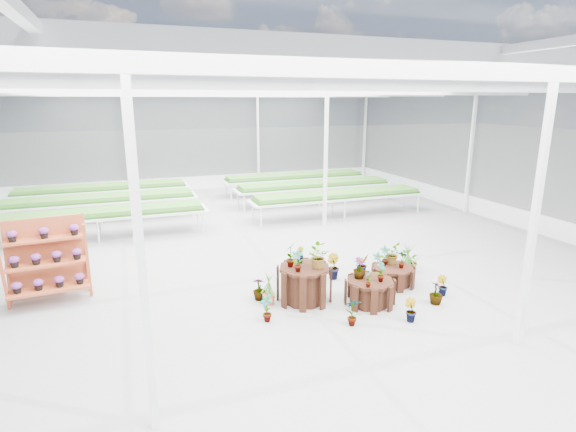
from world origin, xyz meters
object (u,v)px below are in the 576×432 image
object	(u,v)px
plinth_low	(393,276)
shelf_rack	(47,261)
plinth_tall	(304,284)
plinth_mid	(370,292)

from	to	relation	value
plinth_low	shelf_rack	size ratio (longest dim) A/B	0.56
plinth_tall	plinth_mid	bearing A→B (deg)	-26.57
plinth_mid	shelf_rack	size ratio (longest dim) A/B	0.58
plinth_mid	plinth_low	distance (m)	1.22
plinth_mid	shelf_rack	world-z (taller)	shelf_rack
plinth_tall	plinth_mid	world-z (taller)	plinth_tall
shelf_rack	plinth_low	bearing A→B (deg)	-18.88
plinth_tall	plinth_mid	size ratio (longest dim) A/B	1.11
plinth_mid	plinth_low	xyz separation A→B (m)	(1.00, 0.70, -0.05)
plinth_tall	shelf_rack	xyz separation A→B (m)	(-4.95, 1.84, 0.47)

